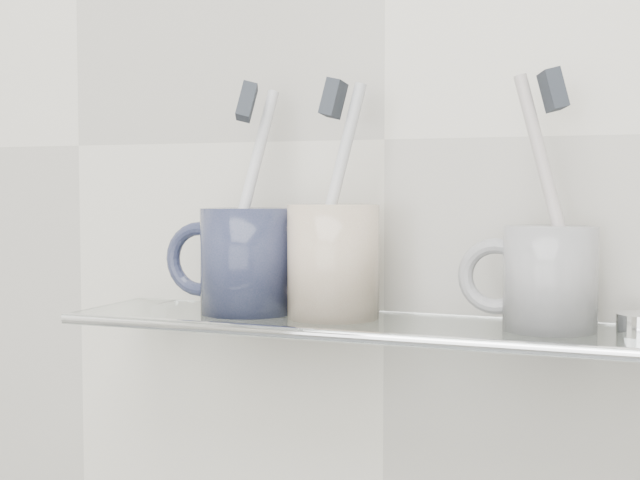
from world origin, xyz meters
The scene contains 17 objects.
wall_back centered at (0.00, 1.10, 1.25)m, with size 2.50×2.50×0.00m, color beige.
shelf_glass centered at (0.00, 1.04, 1.10)m, with size 0.50×0.12×0.01m, color silver.
shelf_rail centered at (0.00, 0.98, 1.10)m, with size 0.01×0.01×0.50m, color silver.
bracket_left centered at (-0.21, 1.09, 1.09)m, with size 0.02×0.02×0.03m, color silver.
bracket_right centered at (0.21, 1.09, 1.09)m, with size 0.02×0.02×0.03m, color silver.
mug_left centered at (-0.11, 1.04, 1.15)m, with size 0.08×0.08×0.09m, color #1B243C.
mug_left_handle centered at (-0.15, 1.04, 1.15)m, with size 0.07×0.07×0.01m, color #1B243C.
toothbrush_left centered at (-0.11, 1.04, 1.20)m, with size 0.01×0.01×0.19m, color silver.
bristles_left centered at (-0.11, 1.04, 1.28)m, with size 0.01×0.02×0.03m, color #282D35.
mug_center centered at (-0.03, 1.04, 1.15)m, with size 0.08×0.08×0.09m, color beige.
mug_center_handle centered at (-0.07, 1.04, 1.15)m, with size 0.07×0.07×0.01m, color beige.
toothbrush_center centered at (-0.03, 1.04, 1.20)m, with size 0.01×0.01×0.19m, color silver.
bristles_center centered at (-0.03, 1.04, 1.28)m, with size 0.01×0.02×0.03m, color #282D35.
mug_right centered at (0.15, 1.04, 1.14)m, with size 0.07×0.07×0.08m, color white.
mug_right_handle centered at (0.11, 1.04, 1.14)m, with size 0.06×0.06×0.01m, color white.
toothbrush_right centered at (0.15, 1.04, 1.20)m, with size 0.01×0.01×0.19m, color beige.
bristles_right centered at (0.15, 1.04, 1.28)m, with size 0.01×0.02×0.03m, color #282D35.
Camera 1 is at (0.23, 0.36, 1.21)m, focal length 50.00 mm.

